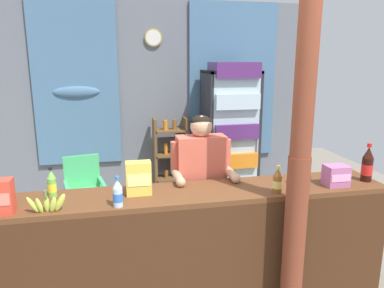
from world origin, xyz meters
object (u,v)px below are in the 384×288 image
object	(u,v)px
snack_box_wafer	(336,176)
snack_box_crackers	(0,197)
timber_post	(300,164)
plastic_lawn_chair	(84,188)
shopkeeper	(201,177)
banana_bunch	(47,204)
soda_bottle_lime_soda	(52,184)
drink_fridge	(230,127)
bottle_shelf_rack	(170,157)
snack_box_instant_noodle	(139,178)
soda_bottle_water	(118,194)
soda_bottle_cola	(367,165)
soda_bottle_grape_soda	(302,176)
stall_counter	(197,243)
soda_bottle_iced_tea	(278,181)

from	to	relation	value
snack_box_wafer	snack_box_crackers	bearing A→B (deg)	-179.04
timber_post	plastic_lawn_chair	world-z (taller)	timber_post
shopkeeper	snack_box_crackers	world-z (taller)	shopkeeper
banana_bunch	soda_bottle_lime_soda	bearing A→B (deg)	92.57
drink_fridge	banana_bunch	size ratio (longest dim) A/B	7.11
soda_bottle_lime_soda	banana_bunch	distance (m)	0.29
bottle_shelf_rack	snack_box_instant_noodle	world-z (taller)	snack_box_instant_noodle
soda_bottle_water	drink_fridge	bearing A→B (deg)	56.19
soda_bottle_cola	snack_box_crackers	distance (m)	2.82
snack_box_wafer	shopkeeper	bearing A→B (deg)	153.88
shopkeeper	banana_bunch	world-z (taller)	shopkeeper
snack_box_crackers	soda_bottle_grape_soda	bearing A→B (deg)	2.32
soda_bottle_lime_soda	snack_box_crackers	world-z (taller)	snack_box_crackers
stall_counter	banana_bunch	bearing A→B (deg)	-175.88
stall_counter	bottle_shelf_rack	size ratio (longest dim) A/B	2.66
soda_bottle_lime_soda	snack_box_crackers	bearing A→B (deg)	-138.47
soda_bottle_lime_soda	snack_box_wafer	world-z (taller)	soda_bottle_lime_soda
plastic_lawn_chair	soda_bottle_grape_soda	xyz separation A→B (m)	(1.86, -1.71, 0.58)
drink_fridge	snack_box_instant_noodle	distance (m)	2.53
plastic_lawn_chair	snack_box_wafer	bearing A→B (deg)	-39.35
plastic_lawn_chair	soda_bottle_lime_soda	bearing A→B (deg)	-92.88
plastic_lawn_chair	banana_bunch	bearing A→B (deg)	-92.02
drink_fridge	plastic_lawn_chair	distance (m)	2.09
timber_post	soda_bottle_grape_soda	bearing A→B (deg)	57.66
stall_counter	soda_bottle_cola	size ratio (longest dim) A/B	9.64
bottle_shelf_rack	soda_bottle_iced_tea	xyz separation A→B (m)	(0.46, -2.54, 0.46)
snack_box_instant_noodle	banana_bunch	world-z (taller)	snack_box_instant_noodle
bottle_shelf_rack	soda_bottle_grape_soda	bearing A→B (deg)	-73.76
soda_bottle_cola	soda_bottle_lime_soda	size ratio (longest dim) A/B	1.40
stall_counter	soda_bottle_water	size ratio (longest dim) A/B	14.11
soda_bottle_iced_tea	snack_box_wafer	distance (m)	0.53
soda_bottle_water	snack_box_instant_noodle	size ratio (longest dim) A/B	0.86
stall_counter	soda_bottle_grape_soda	world-z (taller)	soda_bottle_grape_soda
timber_post	soda_bottle_iced_tea	world-z (taller)	timber_post
plastic_lawn_chair	shopkeeper	xyz separation A→B (m)	(1.13, -1.26, 0.47)
timber_post	plastic_lawn_chair	xyz separation A→B (m)	(-1.66, 2.03, -0.78)
soda_bottle_grape_soda	banana_bunch	bearing A→B (deg)	-176.25
banana_bunch	bottle_shelf_rack	bearing A→B (deg)	64.76
bottle_shelf_rack	plastic_lawn_chair	size ratio (longest dim) A/B	1.37
soda_bottle_iced_tea	soda_bottle_lime_soda	size ratio (longest dim) A/B	0.93
soda_bottle_iced_tea	snack_box_instant_noodle	distance (m)	1.06
drink_fridge	soda_bottle_grape_soda	xyz separation A→B (m)	(-0.09, -2.19, 0.01)
drink_fridge	soda_bottle_iced_tea	world-z (taller)	drink_fridge
soda_bottle_water	banana_bunch	xyz separation A→B (m)	(-0.47, 0.00, -0.04)
timber_post	drink_fridge	world-z (taller)	timber_post
snack_box_crackers	snack_box_wafer	world-z (taller)	snack_box_crackers
soda_bottle_grape_soda	banana_bunch	xyz separation A→B (m)	(-1.93, -0.13, -0.03)
shopkeeper	soda_bottle_lime_soda	distance (m)	1.25
snack_box_instant_noodle	bottle_shelf_rack	bearing A→B (deg)	76.04
soda_bottle_iced_tea	snack_box_crackers	size ratio (longest dim) A/B	0.92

